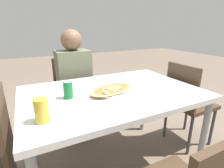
% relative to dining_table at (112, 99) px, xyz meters
% --- Properties ---
extents(ground_plane, '(14.00, 14.00, 0.00)m').
position_rel_dining_table_xyz_m(ground_plane, '(0.00, 0.00, -0.70)').
color(ground_plane, '#6B5B4C').
extents(dining_table, '(1.37, 0.92, 0.76)m').
position_rel_dining_table_xyz_m(dining_table, '(0.00, 0.00, 0.00)').
color(dining_table, silver).
rests_on(dining_table, ground_plane).
extents(chair_far_seated, '(0.40, 0.40, 0.90)m').
position_rel_dining_table_xyz_m(chair_far_seated, '(-0.13, 0.79, -0.18)').
color(chair_far_seated, '#3F2D1E').
rests_on(chair_far_seated, ground_plane).
extents(chair_side_right, '(0.40, 0.40, 0.90)m').
position_rel_dining_table_xyz_m(chair_side_right, '(0.87, -0.01, -0.18)').
color(chair_side_right, '#3F2D1E').
rests_on(chair_side_right, ground_plane).
extents(person_seated, '(0.35, 0.27, 1.22)m').
position_rel_dining_table_xyz_m(person_seated, '(-0.13, 0.68, 0.03)').
color(person_seated, '#2D2D38').
rests_on(person_seated, ground_plane).
extents(pizza_main, '(0.44, 0.33, 0.06)m').
position_rel_dining_table_xyz_m(pizza_main, '(-0.02, -0.03, 0.09)').
color(pizza_main, white).
rests_on(pizza_main, dining_table).
extents(soda_can, '(0.07, 0.07, 0.12)m').
position_rel_dining_table_xyz_m(soda_can, '(-0.34, 0.01, 0.13)').
color(soda_can, '#197233').
rests_on(soda_can, dining_table).
extents(drink_glass, '(0.07, 0.07, 0.13)m').
position_rel_dining_table_xyz_m(drink_glass, '(-0.55, -0.25, 0.13)').
color(drink_glass, gold).
rests_on(drink_glass, dining_table).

